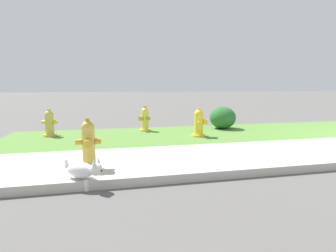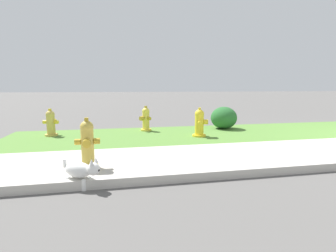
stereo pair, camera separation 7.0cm
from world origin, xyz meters
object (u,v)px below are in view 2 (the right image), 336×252
at_px(fire_hydrant_near_corner, 200,123).
at_px(shrub_bush_near_lamp, 224,118).
at_px(fire_hydrant_mid_block, 88,144).
at_px(small_white_dog, 81,170).
at_px(fire_hydrant_across_street, 51,123).
at_px(fire_hydrant_at_driveway, 146,119).

xyz_separation_m(fire_hydrant_near_corner, shrub_bush_near_lamp, (1.09, 1.02, -0.02)).
bearing_deg(fire_hydrant_near_corner, fire_hydrant_mid_block, -37.92).
height_order(fire_hydrant_mid_block, shrub_bush_near_lamp, fire_hydrant_mid_block).
relative_size(small_white_dog, shrub_bush_near_lamp, 0.61).
bearing_deg(fire_hydrant_mid_block, fire_hydrant_near_corner, -141.54).
xyz_separation_m(fire_hydrant_mid_block, small_white_dog, (-0.00, -0.84, -0.14)).
bearing_deg(fire_hydrant_across_street, fire_hydrant_at_driveway, 22.06).
xyz_separation_m(fire_hydrant_at_driveway, small_white_dog, (-1.27, -4.01, -0.11)).
height_order(fire_hydrant_mid_block, small_white_dog, fire_hydrant_mid_block).
bearing_deg(shrub_bush_near_lamp, small_white_dog, -132.17).
xyz_separation_m(fire_hydrant_near_corner, small_white_dog, (-2.46, -2.89, -0.12)).
height_order(fire_hydrant_across_street, shrub_bush_near_lamp, fire_hydrant_across_street).
bearing_deg(fire_hydrant_near_corner, fire_hydrant_at_driveway, -121.02).
xyz_separation_m(fire_hydrant_mid_block, fire_hydrant_near_corner, (2.46, 2.05, -0.03)).
bearing_deg(fire_hydrant_near_corner, small_white_dog, -28.20).
xyz_separation_m(fire_hydrant_at_driveway, fire_hydrant_across_street, (-2.40, -0.28, -0.00)).
bearing_deg(fire_hydrant_mid_block, fire_hydrant_across_street, -69.99).
relative_size(fire_hydrant_mid_block, fire_hydrant_across_street, 1.11).
bearing_deg(fire_hydrant_at_driveway, fire_hydrant_mid_block, 126.39).
bearing_deg(fire_hydrant_mid_block, shrub_bush_near_lamp, -140.49).
relative_size(fire_hydrant_mid_block, fire_hydrant_at_driveway, 1.10).
relative_size(fire_hydrant_at_driveway, small_white_dog, 1.49).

